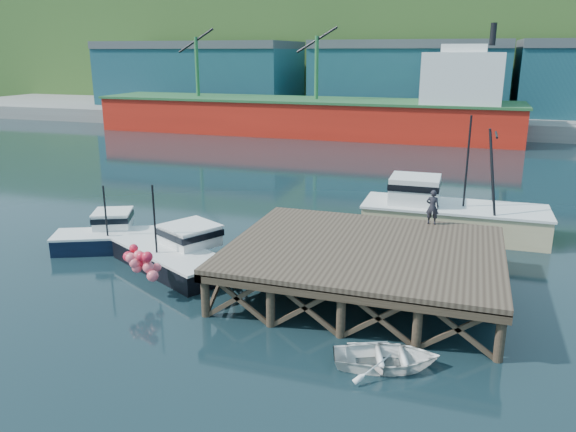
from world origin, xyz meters
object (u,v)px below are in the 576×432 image
at_px(boat_navy, 111,235).
at_px(dinghy, 387,357).
at_px(dockworker, 432,207).
at_px(boat_black, 175,252).
at_px(trawler, 450,211).

relative_size(boat_navy, dinghy, 1.74).
height_order(dinghy, dockworker, dockworker).
height_order(boat_black, dockworker, boat_black).
distance_m(boat_navy, dinghy, 18.11).
xyz_separation_m(dinghy, dockworker, (0.57, 10.71, 2.63)).
xyz_separation_m(trawler, dockworker, (-0.74, -5.24, 1.55)).
bearing_deg(dinghy, boat_navy, 48.95).
relative_size(boat_black, dockworker, 4.29).
distance_m(boat_navy, boat_black, 5.09).
xyz_separation_m(boat_navy, boat_black, (4.85, -1.55, 0.06)).
distance_m(trawler, dockworker, 5.51).
bearing_deg(dinghy, dockworker, -19.23).
relative_size(boat_navy, trawler, 0.60).
bearing_deg(boat_navy, trawler, 1.09).
bearing_deg(dinghy, trawler, -20.89).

